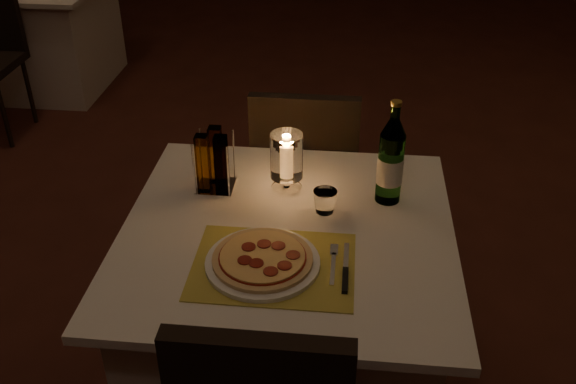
# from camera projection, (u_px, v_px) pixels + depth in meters

# --- Properties ---
(floor) EXTENTS (8.00, 10.00, 0.02)m
(floor) POSITION_uv_depth(u_px,v_px,m) (270.00, 273.00, 2.92)
(floor) COLOR #4D2118
(floor) RESTS_ON ground
(main_table) EXTENTS (1.00, 1.00, 0.74)m
(main_table) POSITION_uv_depth(u_px,v_px,m) (287.00, 319.00, 2.13)
(main_table) COLOR silver
(main_table) RESTS_ON ground
(chair_far) EXTENTS (0.42, 0.42, 0.90)m
(chair_far) POSITION_uv_depth(u_px,v_px,m) (305.00, 166.00, 2.63)
(chair_far) COLOR black
(chair_far) RESTS_ON ground
(placemat) EXTENTS (0.45, 0.34, 0.00)m
(placemat) POSITION_uv_depth(u_px,v_px,m) (273.00, 266.00, 1.78)
(placemat) COLOR gold
(placemat) RESTS_ON main_table
(plate) EXTENTS (0.32, 0.32, 0.01)m
(plate) POSITION_uv_depth(u_px,v_px,m) (263.00, 263.00, 1.78)
(plate) COLOR white
(plate) RESTS_ON placemat
(pizza) EXTENTS (0.28, 0.28, 0.02)m
(pizza) POSITION_uv_depth(u_px,v_px,m) (263.00, 258.00, 1.77)
(pizza) COLOR #D8B77F
(pizza) RESTS_ON plate
(fork) EXTENTS (0.02, 0.18, 0.00)m
(fork) POSITION_uv_depth(u_px,v_px,m) (333.00, 261.00, 1.79)
(fork) COLOR silver
(fork) RESTS_ON placemat
(knife) EXTENTS (0.02, 0.22, 0.01)m
(knife) POSITION_uv_depth(u_px,v_px,m) (345.00, 275.00, 1.74)
(knife) COLOR black
(knife) RESTS_ON placemat
(tumbler) EXTENTS (0.07, 0.07, 0.07)m
(tumbler) POSITION_uv_depth(u_px,v_px,m) (325.00, 201.00, 1.99)
(tumbler) COLOR white
(tumbler) RESTS_ON main_table
(water_bottle) EXTENTS (0.08, 0.08, 0.34)m
(water_bottle) POSITION_uv_depth(u_px,v_px,m) (391.00, 162.00, 1.99)
(water_bottle) COLOR #67A75A
(water_bottle) RESTS_ON main_table
(hurricane_candle) EXTENTS (0.11, 0.11, 0.20)m
(hurricane_candle) POSITION_uv_depth(u_px,v_px,m) (287.00, 158.00, 2.06)
(hurricane_candle) COLOR white
(hurricane_candle) RESTS_ON main_table
(cruet_caddy) EXTENTS (0.12, 0.12, 0.21)m
(cruet_caddy) POSITION_uv_depth(u_px,v_px,m) (214.00, 163.00, 2.07)
(cruet_caddy) COLOR white
(cruet_caddy) RESTS_ON main_table
(neighbor_table_left) EXTENTS (1.00, 1.00, 0.74)m
(neighbor_table_left) POSITION_uv_depth(u_px,v_px,m) (41.00, 34.00, 4.55)
(neighbor_table_left) COLOR silver
(neighbor_table_left) RESTS_ON ground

